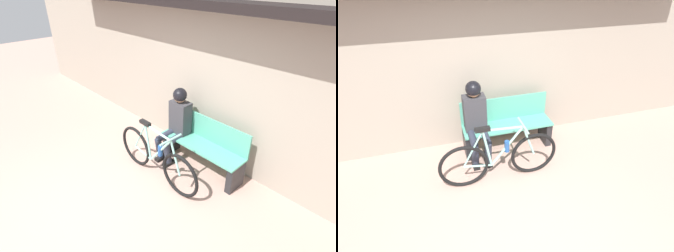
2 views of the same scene
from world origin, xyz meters
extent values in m
plane|color=tan|center=(0.00, 0.00, 0.00)|extent=(24.00, 24.00, 0.00)
cube|color=#9E9384|center=(0.00, 2.27, 1.60)|extent=(12.00, 0.12, 3.20)
cube|color=#51A88E|center=(0.34, 1.82, 0.45)|extent=(1.46, 0.42, 0.03)
cube|color=#51A88E|center=(0.34, 2.02, 0.66)|extent=(1.46, 0.03, 0.40)
cube|color=#232326|center=(-0.34, 1.82, 0.22)|extent=(0.10, 0.36, 0.43)
cube|color=#232326|center=(1.02, 1.82, 0.22)|extent=(0.10, 0.36, 0.43)
torus|color=black|center=(-0.50, 1.13, 0.35)|extent=(0.69, 0.05, 0.69)
torus|color=black|center=(0.53, 1.13, 0.35)|extent=(0.69, 0.05, 0.69)
cylinder|color=#93DBCC|center=(0.07, 1.13, 0.87)|extent=(0.56, 0.03, 0.07)
cylinder|color=#93DBCC|center=(0.12, 1.13, 0.57)|extent=(0.48, 0.03, 0.59)
cylinder|color=#93DBCC|center=(-0.16, 1.13, 0.58)|extent=(0.14, 0.03, 0.61)
cylinder|color=#93DBCC|center=(-0.30, 1.13, 0.32)|extent=(0.39, 0.03, 0.09)
cylinder|color=#93DBCC|center=(-0.35, 1.13, 0.62)|extent=(0.31, 0.02, 0.55)
cylinder|color=#93DBCC|center=(0.44, 1.13, 0.60)|extent=(0.21, 0.03, 0.51)
cube|color=black|center=(-0.21, 1.13, 0.91)|extent=(0.20, 0.07, 0.05)
cylinder|color=#93DBCC|center=(0.34, 1.13, 0.87)|extent=(0.03, 0.40, 0.03)
cylinder|color=#235199|center=(0.12, 1.13, 0.57)|extent=(0.07, 0.07, 0.17)
cylinder|color=#2D3342|center=(-0.28, 1.63, 0.45)|extent=(0.11, 0.39, 0.13)
cylinder|color=#2D3342|center=(-0.28, 1.47, 0.25)|extent=(0.11, 0.17, 0.40)
cube|color=black|center=(-0.28, 1.50, 0.03)|extent=(0.10, 0.22, 0.06)
cylinder|color=#2D3342|center=(-0.08, 1.63, 0.45)|extent=(0.11, 0.39, 0.13)
cylinder|color=#2D3342|center=(-0.08, 1.47, 0.25)|extent=(0.11, 0.17, 0.40)
cube|color=black|center=(-0.08, 1.50, 0.03)|extent=(0.10, 0.22, 0.06)
cube|color=#38383D|center=(-0.18, 1.86, 0.74)|extent=(0.34, 0.22, 0.57)
sphere|color=#9E7556|center=(-0.18, 1.84, 1.13)|extent=(0.20, 0.20, 0.20)
sphere|color=black|center=(-0.18, 1.84, 1.16)|extent=(0.23, 0.23, 0.23)
camera|label=1|loc=(2.49, -0.97, 2.83)|focal=28.00mm
camera|label=2|loc=(-0.71, -1.62, 2.76)|focal=28.00mm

